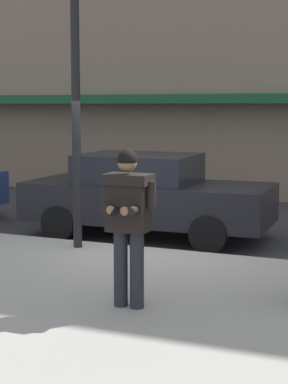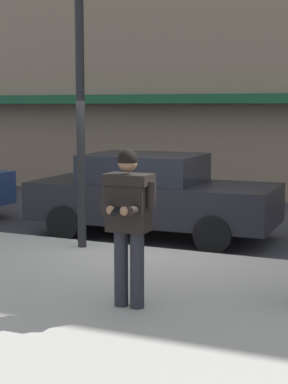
{
  "view_description": "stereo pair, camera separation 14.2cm",
  "coord_description": "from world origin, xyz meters",
  "views": [
    {
      "loc": [
        3.93,
        -9.64,
        2.42
      ],
      "look_at": [
        1.23,
        -3.28,
        1.49
      ],
      "focal_mm": 60.0,
      "sensor_mm": 36.0,
      "label": 1
    },
    {
      "loc": [
        4.06,
        -9.59,
        2.42
      ],
      "look_at": [
        1.23,
        -3.28,
        1.49
      ],
      "focal_mm": 60.0,
      "sensor_mm": 36.0,
      "label": 2
    }
  ],
  "objects": [
    {
      "name": "parked_sedan_mid",
      "position": [
        -0.6,
        1.15,
        0.79
      ],
      "size": [
        4.55,
        2.03,
        1.54
      ],
      "color": "black",
      "rests_on": "ground"
    },
    {
      "name": "curb_paint_line",
      "position": [
        1.0,
        0.05,
        0.0
      ],
      "size": [
        28.0,
        0.12,
        0.01
      ],
      "primitive_type": "cube",
      "color": "silver",
      "rests_on": "ground"
    },
    {
      "name": "sidewalk",
      "position": [
        1.0,
        -2.85,
        0.07
      ],
      "size": [
        32.0,
        5.3,
        0.14
      ],
      "primitive_type": "cube",
      "color": "#99968E",
      "rests_on": "ground"
    },
    {
      "name": "man_texting_on_phone",
      "position": [
        1.0,
        -3.19,
        1.25
      ],
      "size": [
        0.65,
        0.59,
        1.81
      ],
      "color": "#23232B",
      "rests_on": "sidewalk"
    },
    {
      "name": "street_lamp_post",
      "position": [
        -1.05,
        -0.65,
        3.14
      ],
      "size": [
        0.36,
        0.36,
        4.88
      ],
      "color": "black",
      "rests_on": "sidewalk"
    },
    {
      "name": "ground_plane",
      "position": [
        0.0,
        0.0,
        0.0
      ],
      "size": [
        80.0,
        80.0,
        0.0
      ],
      "primitive_type": "plane",
      "color": "#333338"
    }
  ]
}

